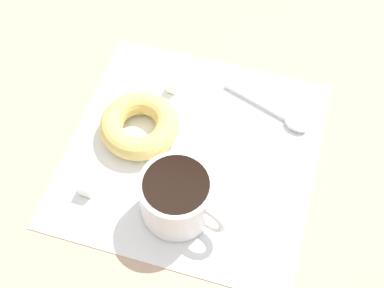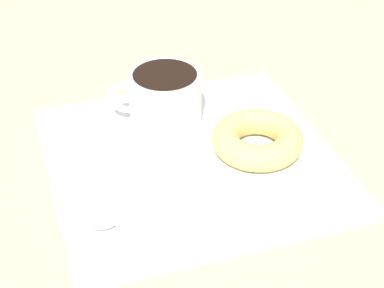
{
  "view_description": "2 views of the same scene",
  "coord_description": "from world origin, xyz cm",
  "px_view_note": "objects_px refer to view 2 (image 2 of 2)",
  "views": [
    {
      "loc": [
        -34.53,
        -13.88,
        64.04
      ],
      "look_at": [
        2.91,
        -1.18,
        2.3
      ],
      "focal_mm": 50.0,
      "sensor_mm": 36.0,
      "label": 1
    },
    {
      "loc": [
        63.3,
        -18.41,
        47.08
      ],
      "look_at": [
        2.91,
        -1.18,
        2.3
      ],
      "focal_mm": 60.0,
      "sensor_mm": 36.0,
      "label": 2
    }
  ],
  "objects_px": {
    "sugar_cube_extra": "(270,191)",
    "sugar_cube": "(250,95)",
    "donut": "(257,139)",
    "spoon": "(119,223)",
    "coffee_cup": "(164,96)"
  },
  "relations": [
    {
      "from": "coffee_cup",
      "to": "sugar_cube",
      "type": "bearing_deg",
      "value": 96.24
    },
    {
      "from": "coffee_cup",
      "to": "sugar_cube_extra",
      "type": "height_order",
      "value": "coffee_cup"
    },
    {
      "from": "spoon",
      "to": "sugar_cube_extra",
      "type": "distance_m",
      "value": 0.17
    },
    {
      "from": "donut",
      "to": "spoon",
      "type": "bearing_deg",
      "value": -65.01
    },
    {
      "from": "sugar_cube",
      "to": "sugar_cube_extra",
      "type": "height_order",
      "value": "sugar_cube"
    },
    {
      "from": "spoon",
      "to": "sugar_cube",
      "type": "relative_size",
      "value": 7.71
    },
    {
      "from": "donut",
      "to": "spoon",
      "type": "xyz_separation_m",
      "value": [
        0.09,
        -0.19,
        -0.01
      ]
    },
    {
      "from": "coffee_cup",
      "to": "sugar_cube_extra",
      "type": "relative_size",
      "value": 7.84
    },
    {
      "from": "donut",
      "to": "spoon",
      "type": "relative_size",
      "value": 0.8
    },
    {
      "from": "coffee_cup",
      "to": "sugar_cube",
      "type": "height_order",
      "value": "coffee_cup"
    },
    {
      "from": "sugar_cube_extra",
      "to": "sugar_cube",
      "type": "bearing_deg",
      "value": 166.21
    },
    {
      "from": "donut",
      "to": "sugar_cube_extra",
      "type": "relative_size",
      "value": 7.38
    },
    {
      "from": "sugar_cube_extra",
      "to": "donut",
      "type": "bearing_deg",
      "value": 168.93
    },
    {
      "from": "donut",
      "to": "sugar_cube",
      "type": "bearing_deg",
      "value": 164.12
    },
    {
      "from": "coffee_cup",
      "to": "sugar_cube_extra",
      "type": "distance_m",
      "value": 0.2
    }
  ]
}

